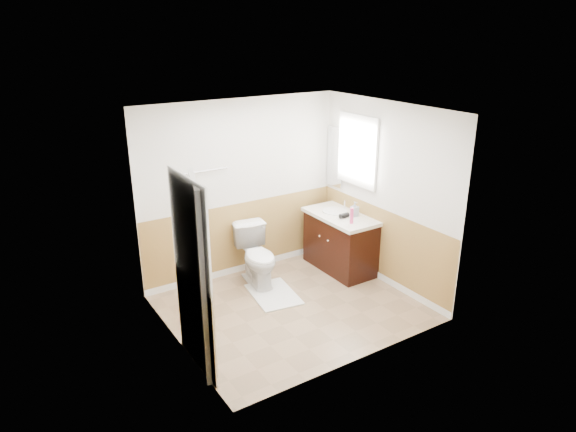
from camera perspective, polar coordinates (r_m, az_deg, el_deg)
floor at (r=6.65m, az=0.44°, el=-10.13°), size 3.00×3.00×0.00m
ceiling at (r=5.81m, az=0.51°, el=11.68°), size 3.00×3.00×0.00m
wall_back at (r=7.18m, az=-5.20°, el=3.04°), size 3.00×0.00×3.00m
wall_front at (r=5.16m, az=8.40°, el=-4.18°), size 3.00×0.00×3.00m
wall_left at (r=5.50m, az=-12.75°, el=-2.89°), size 0.00×3.00×3.00m
wall_right at (r=7.01m, az=10.81°, el=2.31°), size 0.00×3.00×3.00m
wainscot_back at (r=7.43m, az=-4.98°, el=-2.52°), size 3.00×0.00×3.00m
wainscot_front at (r=5.52m, az=7.92°, el=-11.25°), size 3.00×0.00×3.00m
wainscot_left at (r=5.83m, az=-12.07°, el=-9.66°), size 0.00×2.60×2.60m
wainscot_right at (r=7.26m, az=10.36°, el=-3.35°), size 0.00×2.60×2.60m
toilet at (r=7.08m, az=-3.41°, el=-4.48°), size 0.57×0.86×0.82m
bath_mat at (r=6.93m, az=-1.63°, el=-8.70°), size 0.66×0.87×0.02m
vanity_cabinet at (r=7.53m, az=5.82°, el=-3.06°), size 0.55×1.10×0.80m
vanity_knob_left at (r=7.23m, az=4.48°, el=-2.75°), size 0.03×0.03×0.03m
vanity_knob_right at (r=7.37m, az=3.55°, el=-2.24°), size 0.03×0.03×0.03m
countertop at (r=7.37m, az=5.88°, el=-0.04°), size 0.60×1.15×0.05m
sink_basin at (r=7.47m, az=5.24°, el=0.56°), size 0.36×0.36×0.02m
faucet at (r=7.56m, az=6.33°, el=1.23°), size 0.02×0.02×0.14m
lotion_bottle at (r=7.01m, az=7.10°, el=0.02°), size 0.05×0.05×0.22m
soap_dispenser at (r=7.29m, az=7.42°, el=0.78°), size 0.10×0.10×0.21m
hair_dryer_body at (r=7.23m, az=6.26°, el=0.06°), size 0.14×0.07×0.07m
hair_dryer_handle at (r=7.26m, az=5.79°, el=-0.08°), size 0.03×0.03×0.07m
mirror_panel at (r=7.71m, az=5.24°, el=6.54°), size 0.02×0.35×0.90m
window_frame at (r=7.28m, az=7.73°, el=7.24°), size 0.04×0.80×1.00m
window_glass at (r=7.29m, az=7.83°, el=7.25°), size 0.01×0.70×0.90m
door at (r=5.24m, az=-9.79°, el=-6.63°), size 0.29×0.78×2.04m
door_frame at (r=5.21m, az=-10.56°, el=-6.72°), size 0.02×0.92×2.10m
door_knob at (r=5.57m, az=-10.53°, el=-5.81°), size 0.06×0.06×0.06m
towel_bar at (r=6.82m, az=-9.20°, el=4.98°), size 0.62×0.02×0.02m
tp_holder_bar at (r=7.26m, az=-5.50°, el=-1.38°), size 0.14×0.02×0.02m
tp_roll at (r=7.26m, az=-5.50°, el=-1.38°), size 0.10×0.11×0.11m
tp_sheet at (r=7.30m, az=-5.47°, el=-2.18°), size 0.10×0.01×0.16m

